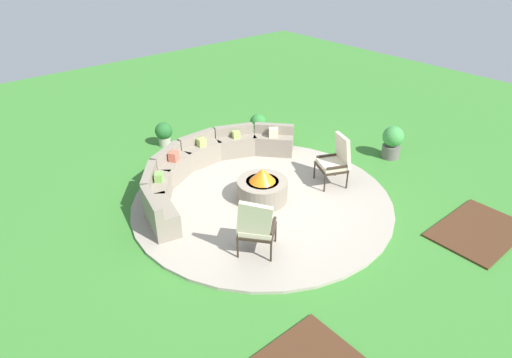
% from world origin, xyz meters
% --- Properties ---
extents(ground_plane, '(24.00, 24.00, 0.00)m').
position_xyz_m(ground_plane, '(0.00, 0.00, 0.00)').
color(ground_plane, '#387A2D').
extents(patio_circle, '(5.34, 5.34, 0.06)m').
position_xyz_m(patio_circle, '(0.00, 0.00, 0.03)').
color(patio_circle, '#9E9384').
rests_on(patio_circle, ground_plane).
extents(mulch_bed_right, '(1.85, 1.23, 0.04)m').
position_xyz_m(mulch_bed_right, '(2.40, -3.41, 0.02)').
color(mulch_bed_right, '#472B19').
rests_on(mulch_bed_right, ground_plane).
extents(fire_pit, '(1.03, 1.03, 0.71)m').
position_xyz_m(fire_pit, '(0.00, 0.00, 0.34)').
color(fire_pit, gray).
rests_on(fire_pit, patio_circle).
extents(curved_stone_bench, '(4.46, 2.40, 0.72)m').
position_xyz_m(curved_stone_bench, '(-0.38, 1.54, 0.36)').
color(curved_stone_bench, gray).
rests_on(curved_stone_bench, patio_circle).
extents(lounge_chair_front_left, '(0.83, 0.87, 1.16)m').
position_xyz_m(lounge_chair_front_left, '(-1.21, -1.23, 0.63)').
color(lounge_chair_front_left, '#2D2319').
rests_on(lounge_chair_front_left, patio_circle).
extents(lounge_chair_front_right, '(0.78, 0.81, 1.13)m').
position_xyz_m(lounge_chair_front_right, '(1.64, -0.52, 0.63)').
color(lounge_chair_front_right, '#2D2319').
rests_on(lounge_chair_front_right, patio_circle).
extents(potted_plant_0, '(0.50, 0.50, 0.81)m').
position_xyz_m(potted_plant_0, '(3.72, -0.54, 0.43)').
color(potted_plant_0, '#605B56').
rests_on(potted_plant_0, ground_plane).
extents(potted_plant_1, '(0.44, 0.44, 0.62)m').
position_xyz_m(potted_plant_1, '(-0.16, 3.67, 0.35)').
color(potted_plant_1, '#A89E8E').
rests_on(potted_plant_1, ground_plane).
extents(potted_plant_2, '(0.44, 0.44, 0.59)m').
position_xyz_m(potted_plant_2, '(2.11, 2.59, 0.33)').
color(potted_plant_2, '#A89E8E').
rests_on(potted_plant_2, ground_plane).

